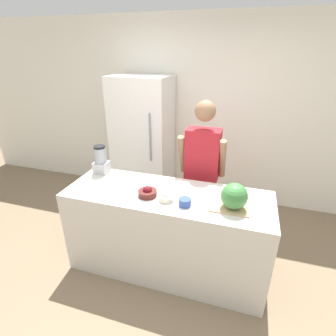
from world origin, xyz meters
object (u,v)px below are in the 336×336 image
at_px(person, 202,173).
at_px(blender, 101,160).
at_px(watermelon, 234,196).
at_px(bowl_cream, 166,197).
at_px(bowl_small_blue, 185,202).
at_px(refrigerator, 143,142).
at_px(bowl_cherries, 147,192).

distance_m(person, blender, 1.13).
bearing_deg(watermelon, bowl_cream, -176.57).
xyz_separation_m(watermelon, bowl_small_blue, (-0.41, -0.07, -0.09)).
xyz_separation_m(refrigerator, watermelon, (1.39, -1.39, 0.11)).
height_order(watermelon, bowl_cherries, watermelon).
relative_size(person, bowl_cherries, 9.68).
distance_m(watermelon, blender, 1.49).
relative_size(person, blender, 5.43).
bearing_deg(bowl_cream, blender, 157.59).
distance_m(person, bowl_cream, 0.76).
bearing_deg(blender, person, 19.55).
height_order(person, bowl_small_blue, person).
relative_size(bowl_cherries, bowl_cream, 1.26).
xyz_separation_m(refrigerator, person, (1.00, -0.70, -0.04)).
height_order(refrigerator, bowl_small_blue, refrigerator).
bearing_deg(bowl_small_blue, refrigerator, 123.99).
bearing_deg(person, refrigerator, 144.96).
bearing_deg(refrigerator, bowl_small_blue, -56.01).
bearing_deg(watermelon, bowl_small_blue, -170.13).
bearing_deg(bowl_cherries, bowl_cream, -7.14).
bearing_deg(person, watermelon, -60.22).
bearing_deg(refrigerator, bowl_cream, -60.55).
xyz_separation_m(bowl_cream, bowl_small_blue, (0.18, -0.04, 0.00)).
height_order(bowl_cherries, blender, blender).
bearing_deg(bowl_cream, watermelon, 3.43).
bearing_deg(person, bowl_cream, -104.51).
distance_m(watermelon, bowl_small_blue, 0.42).
xyz_separation_m(watermelon, bowl_cherries, (-0.78, -0.01, -0.09)).
distance_m(bowl_cherries, blender, 0.76).
relative_size(watermelon, bowl_cream, 1.64).
relative_size(refrigerator, blender, 5.93).
relative_size(person, bowl_small_blue, 15.60).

